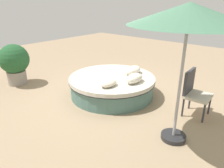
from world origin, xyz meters
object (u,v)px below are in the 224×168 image
object	(u,v)px
patio_umbrella	(189,16)
planter	(14,62)
throw_pillow_2	(133,70)
throw_pillow_1	(134,78)
round_bed	(112,86)
patio_chair	(194,90)
throw_pillow_0	(109,83)

from	to	relation	value
patio_umbrella	planter	size ratio (longest dim) A/B	1.96
throw_pillow_2	throw_pillow_1	bearing A→B (deg)	-141.03
round_bed	planter	size ratio (longest dim) A/B	1.86
patio_umbrella	patio_chair	bearing A→B (deg)	6.41
round_bed	throw_pillow_1	bearing A→B (deg)	-86.61
round_bed	patio_chair	distance (m)	2.00
throw_pillow_1	patio_chair	size ratio (longest dim) A/B	0.56
throw_pillow_2	round_bed	bearing A→B (deg)	152.94
throw_pillow_0	throw_pillow_1	distance (m)	0.64
throw_pillow_2	patio_chair	bearing A→B (deg)	-94.93
round_bed	throw_pillow_1	world-z (taller)	throw_pillow_1
throw_pillow_1	throw_pillow_2	bearing A→B (deg)	38.97
throw_pillow_1	round_bed	bearing A→B (deg)	93.39
throw_pillow_1	patio_chair	bearing A→B (deg)	-75.33
throw_pillow_1	patio_umbrella	bearing A→B (deg)	-117.80
patio_chair	patio_umbrella	xyz separation A→B (m)	(-1.08, -0.12, 1.54)
throw_pillow_2	patio_chair	distance (m)	1.69
round_bed	planter	world-z (taller)	planter
throw_pillow_0	planter	xyz separation A→B (m)	(-0.71, 2.97, 0.09)
patio_chair	patio_umbrella	world-z (taller)	patio_umbrella
throw_pillow_2	planter	distance (m)	3.38
round_bed	throw_pillow_1	distance (m)	0.74
throw_pillow_1	patio_chair	distance (m)	1.33
patio_umbrella	planter	world-z (taller)	patio_umbrella
round_bed	throw_pillow_2	size ratio (longest dim) A/B	3.98
throw_pillow_1	planter	size ratio (longest dim) A/B	0.46
throw_pillow_1	planter	world-z (taller)	planter
patio_chair	planter	world-z (taller)	planter
throw_pillow_2	patio_chair	xyz separation A→B (m)	(-0.14, -1.68, -0.04)
round_bed	patio_umbrella	distance (m)	2.86
throw_pillow_2	patio_umbrella	size ratio (longest dim) A/B	0.24
patio_chair	planter	size ratio (longest dim) A/B	0.83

